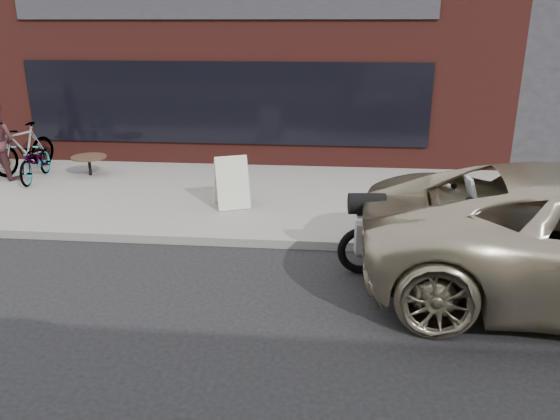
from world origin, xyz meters
TOP-DOWN VIEW (x-y plane):
  - ground at (0.00, 0.00)m, footprint 120.00×120.00m
  - near_sidewalk at (0.00, 7.00)m, footprint 44.00×6.00m
  - storefront at (-2.00, 13.98)m, footprint 14.00×10.07m
  - motorcycle at (1.84, 3.24)m, footprint 2.40×0.92m
  - bicycle_front at (-6.05, 7.15)m, footprint 0.81×1.75m
  - bicycle_rear at (-6.70, 7.86)m, footprint 1.01×1.98m
  - sandwich_sign at (-1.25, 5.70)m, footprint 0.81×0.78m
  - cafe_table at (-5.00, 7.64)m, footprint 0.80×0.80m

SIDE VIEW (x-z plane):
  - ground at x=0.00m, z-range 0.00..0.00m
  - near_sidewalk at x=0.00m, z-range 0.00..0.15m
  - cafe_table at x=-5.00m, z-range 0.34..0.80m
  - bicycle_front at x=-6.05m, z-range 0.15..1.04m
  - sandwich_sign at x=-1.25m, z-range 0.15..1.16m
  - motorcycle at x=1.84m, z-range -0.10..1.41m
  - bicycle_rear at x=-6.70m, z-range 0.15..1.30m
  - storefront at x=-2.00m, z-range 0.00..4.50m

